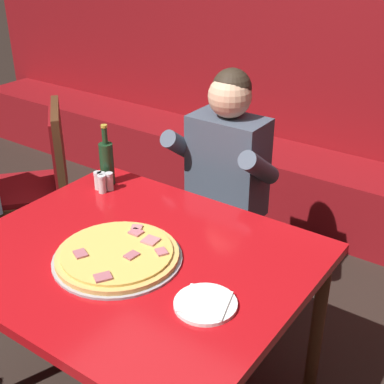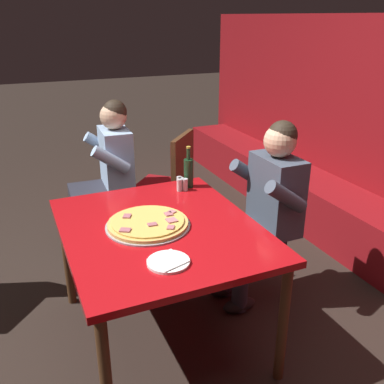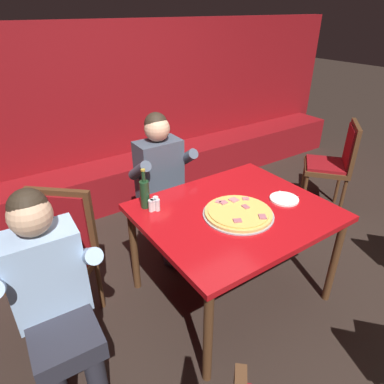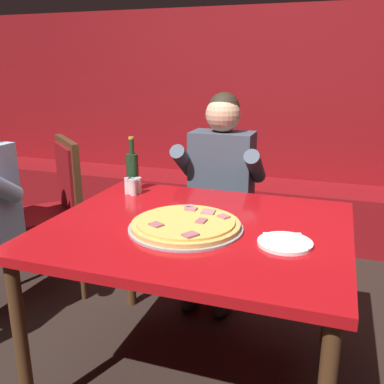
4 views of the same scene
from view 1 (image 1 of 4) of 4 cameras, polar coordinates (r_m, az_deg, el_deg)
name	(u,v)px [view 1 (image 1 of 4)]	position (r m, az deg, el deg)	size (l,w,h in m)	color
booth_wall_panel	(349,78)	(3.74, 16.44, 11.54)	(6.80, 0.16, 1.90)	maroon
booth_bench	(318,194)	(3.71, 13.28, -0.19)	(6.46, 0.48, 0.46)	maroon
main_dining_table	(135,270)	(2.08, -6.09, -8.32)	(1.28, 1.07, 0.77)	#4C2D19
pizza	(118,255)	(2.00, -7.94, -6.70)	(0.48, 0.48, 0.05)	#9E9EA3
plate_white_paper	(205,304)	(1.78, 1.45, -11.81)	(0.21, 0.21, 0.02)	white
beer_bottle	(107,162)	(2.53, -9.08, 3.22)	(0.07, 0.07, 0.29)	#19381E
shaker_parmesan	(98,181)	(2.51, -9.98, 1.14)	(0.04, 0.04, 0.09)	silver
shaker_oregano	(109,182)	(2.49, -8.81, 1.04)	(0.04, 0.04, 0.09)	silver
shaker_black_pepper	(102,185)	(2.47, -9.57, 0.76)	(0.04, 0.04, 0.09)	silver
shaker_red_pepper_flakes	(102,182)	(2.50, -9.61, 1.05)	(0.04, 0.04, 0.09)	silver
diner_seated_blue_shirt	(218,186)	(2.67, 2.81, 0.70)	(0.53, 0.53, 1.27)	black
dining_chair_far_right	(41,179)	(3.13, -15.80, 1.37)	(0.62, 0.62, 0.99)	#4C2D19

